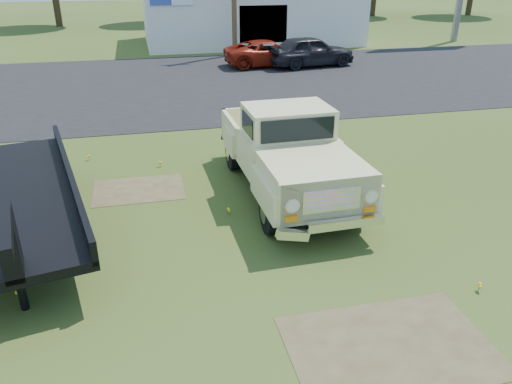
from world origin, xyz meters
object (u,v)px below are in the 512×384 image
flatbed_trailer (11,190)px  red_pickup (269,53)px  dark_sedan (311,51)px  vintage_pickup_truck (287,151)px

flatbed_trailer → red_pickup: (9.60, 16.40, -0.33)m
red_pickup → flatbed_trailer: bearing=146.8°
red_pickup → dark_sedan: (2.09, -0.68, 0.13)m
vintage_pickup_truck → flatbed_trailer: size_ratio=0.82×
flatbed_trailer → vintage_pickup_truck: bearing=-5.1°
vintage_pickup_truck → dark_sedan: (5.71, 15.03, -0.29)m
red_pickup → dark_sedan: 2.20m
vintage_pickup_truck → red_pickup: vintage_pickup_truck is taller
vintage_pickup_truck → flatbed_trailer: bearing=-174.7°
vintage_pickup_truck → dark_sedan: vintage_pickup_truck is taller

